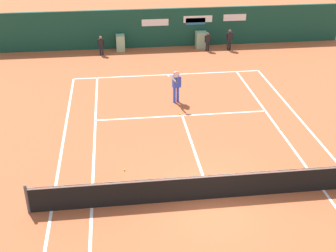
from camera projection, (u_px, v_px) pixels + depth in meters
name	position (u px, v px, depth m)	size (l,w,h in m)	color
ground_plane	(207.00, 189.00, 15.68)	(80.00, 80.00, 0.01)	#B25633
tennis_net	(211.00, 186.00, 14.93)	(12.10, 0.10, 1.07)	#4C4C51
sponsor_back_wall	(159.00, 29.00, 29.52)	(25.00, 1.02, 2.53)	#144233
player_on_baseline	(176.00, 84.00, 21.67)	(0.51, 0.76, 1.81)	blue
ball_kid_centre_post	(208.00, 40.00, 28.91)	(0.41, 0.19, 1.23)	black
ball_kid_left_post	(101.00, 44.00, 28.16)	(0.41, 0.20, 1.25)	black
ball_kid_right_post	(229.00, 38.00, 29.03)	(0.46, 0.21, 1.38)	black
tennis_ball_by_sideline	(180.00, 114.00, 20.90)	(0.07, 0.07, 0.07)	#CCE033
tennis_ball_mid_court	(280.00, 129.00, 19.56)	(0.07, 0.07, 0.07)	#CCE033
tennis_ball_near_service_line	(124.00, 170.00, 16.68)	(0.07, 0.07, 0.07)	#CCE033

